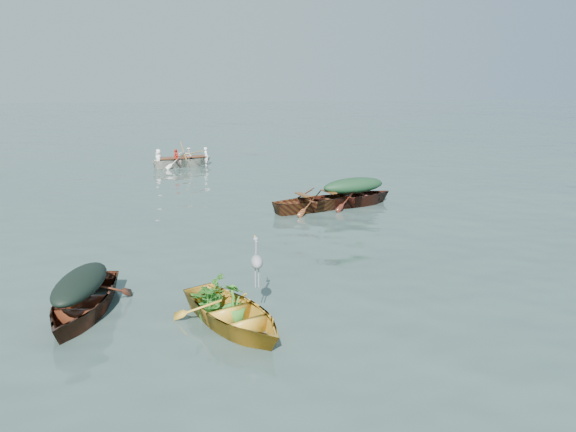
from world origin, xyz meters
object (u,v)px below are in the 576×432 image
Objects in this scene: open_wooden_boat at (316,210)px; yellow_dinghy at (233,327)px; rowed_boat at (183,167)px; dark_covered_boat at (83,315)px; green_tarp_boat at (353,206)px; heron at (257,270)px.

yellow_dinghy is at bearing 139.51° from open_wooden_boat.
open_wooden_boat is (3.07, 8.20, 0.00)m from yellow_dinghy.
rowed_boat is (-1.50, 17.42, 0.00)m from yellow_dinghy.
dark_covered_boat is 0.95× the size of rowed_boat.
green_tarp_boat is at bearing -92.36° from open_wooden_boat.
rowed_boat is (1.24, 16.52, 0.00)m from dark_covered_boat.
open_wooden_boat reaches higher than yellow_dinghy.
open_wooden_boat is (-1.35, -0.43, 0.00)m from green_tarp_boat.
yellow_dinghy is 0.87× the size of rowed_boat.
heron is (-3.97, -8.32, 0.92)m from green_tarp_boat.
green_tarp_boat is (7.17, 7.73, 0.00)m from dark_covered_boat.
heron reaches higher than yellow_dinghy.
heron is (0.46, 0.31, 0.92)m from yellow_dinghy.
rowed_boat is at bearing 66.15° from yellow_dinghy.
rowed_boat is at bearing 6.46° from open_wooden_boat.
dark_covered_boat is at bearing 119.58° from green_tarp_boat.
open_wooden_boat is 10.30m from rowed_boat.
dark_covered_boat is (-2.74, 0.89, 0.00)m from yellow_dinghy.
heron reaches higher than rowed_boat.
yellow_dinghy is 0.83× the size of open_wooden_boat.
green_tarp_boat reaches higher than dark_covered_boat.
yellow_dinghy is 0.91× the size of dark_covered_boat.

